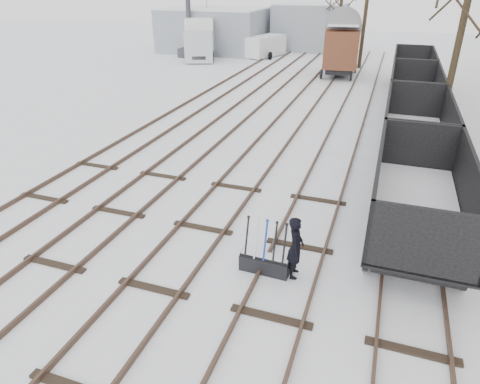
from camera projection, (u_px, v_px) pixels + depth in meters
The scene contains 17 objects.
ground at pixel (154, 289), 10.53m from camera, with size 120.00×120.00×0.00m, color white.
tracks at pixel (286, 125), 22.02m from camera, with size 13.90×52.00×0.16m.
shed_left at pixel (216, 29), 43.78m from camera, with size 10.00×8.00×4.10m.
shed_right at pixel (310, 27), 44.40m from camera, with size 7.00×6.00×4.50m.
ground_frame at pixel (265, 262), 11.06m from camera, with size 1.31×0.47×1.49m.
worker at pixel (295, 247), 10.67m from camera, with size 0.62×0.40×1.69m, color black.
freight_wagon_a at pixel (417, 208), 12.19m from camera, with size 2.53×6.33×2.58m.
freight_wagon_b at pixel (414, 137), 17.58m from camera, with size 2.53×6.33×2.58m.
freight_wagon_c at pixel (412, 99), 22.98m from camera, with size 2.53×6.33×2.58m.
freight_wagon_d at pixel (411, 76), 28.37m from camera, with size 2.53×6.33×2.58m.
box_van_wagon at pixel (342, 46), 32.26m from camera, with size 3.15×5.26×3.83m.
lorry at pixel (200, 38), 39.92m from camera, with size 4.31×8.05×3.50m.
panel_van at pixel (265, 46), 40.62m from camera, with size 3.25×4.74×1.92m.
crane at pixel (190, 30), 40.14m from camera, with size 1.89×5.35×9.16m.
tree_near at pixel (454, 61), 18.73m from camera, with size 0.30×0.30×7.15m, color black.
tree_far_left at pixel (339, 26), 39.76m from camera, with size 0.30×0.30×5.62m, color black.
tree_far_right at pixel (365, 16), 34.24m from camera, with size 0.30×0.30×8.21m, color black.
Camera 1 is at (4.76, -7.15, 6.89)m, focal length 32.00 mm.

